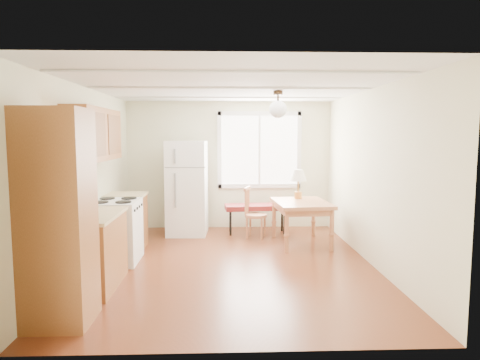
{
  "coord_description": "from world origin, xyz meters",
  "views": [
    {
      "loc": [
        -0.1,
        -5.96,
        1.84
      ],
      "look_at": [
        0.15,
        0.62,
        1.15
      ],
      "focal_mm": 32.0,
      "sensor_mm": 36.0,
      "label": 1
    }
  ],
  "objects_px": {
    "dining_table": "(301,207)",
    "chair": "(251,209)",
    "refrigerator": "(187,188)",
    "bench": "(257,208)"
  },
  "relations": [
    {
      "from": "dining_table",
      "to": "chair",
      "type": "bearing_deg",
      "value": 145.15
    },
    {
      "from": "refrigerator",
      "to": "bench",
      "type": "bearing_deg",
      "value": 2.62
    },
    {
      "from": "refrigerator",
      "to": "chair",
      "type": "height_order",
      "value": "refrigerator"
    },
    {
      "from": "refrigerator",
      "to": "dining_table",
      "type": "bearing_deg",
      "value": -19.26
    },
    {
      "from": "dining_table",
      "to": "chair",
      "type": "distance_m",
      "value": 0.95
    },
    {
      "from": "refrigerator",
      "to": "chair",
      "type": "xyz_separation_m",
      "value": [
        1.18,
        -0.32,
        -0.35
      ]
    },
    {
      "from": "bench",
      "to": "dining_table",
      "type": "xyz_separation_m",
      "value": [
        0.69,
        -0.8,
        0.14
      ]
    },
    {
      "from": "bench",
      "to": "chair",
      "type": "bearing_deg",
      "value": -116.62
    },
    {
      "from": "refrigerator",
      "to": "dining_table",
      "type": "distance_m",
      "value": 2.16
    },
    {
      "from": "chair",
      "to": "refrigerator",
      "type": "bearing_deg",
      "value": -178.29
    }
  ]
}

